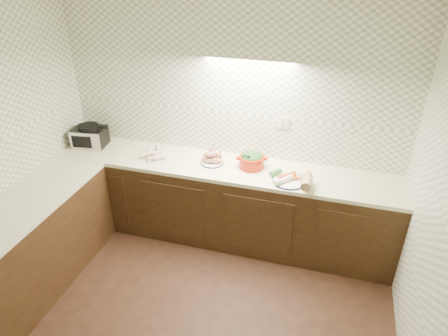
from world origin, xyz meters
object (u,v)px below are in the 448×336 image
(parsnip_pile, at_px, (155,156))
(veg_plate, at_px, (297,178))
(sweet_potato_plate, at_px, (212,159))
(toaster_oven, at_px, (90,136))
(dutch_oven, at_px, (252,160))
(onion_bowl, at_px, (214,154))

(parsnip_pile, relative_size, veg_plate, 0.89)
(parsnip_pile, height_order, sweet_potato_plate, sweet_potato_plate)
(sweet_potato_plate, distance_m, veg_plate, 0.90)
(toaster_oven, distance_m, veg_plate, 2.34)
(toaster_oven, height_order, dutch_oven, toaster_oven)
(veg_plate, bearing_deg, toaster_oven, 176.07)
(veg_plate, bearing_deg, parsnip_pile, 176.92)
(parsnip_pile, bearing_deg, onion_bowl, 17.04)
(onion_bowl, bearing_deg, sweet_potato_plate, -81.84)
(onion_bowl, xyz_separation_m, veg_plate, (0.91, -0.26, 0.01))
(dutch_oven, xyz_separation_m, veg_plate, (0.48, -0.18, -0.03))
(dutch_oven, bearing_deg, sweet_potato_plate, 169.88)
(onion_bowl, relative_size, veg_plate, 0.34)
(dutch_oven, bearing_deg, parsnip_pile, 171.30)
(parsnip_pile, xyz_separation_m, sweet_potato_plate, (0.61, 0.07, 0.02))
(sweet_potato_plate, bearing_deg, veg_plate, -9.53)
(toaster_oven, relative_size, onion_bowl, 2.47)
(toaster_oven, xyz_separation_m, veg_plate, (2.33, -0.16, -0.06))
(dutch_oven, distance_m, veg_plate, 0.51)
(parsnip_pile, distance_m, dutch_oven, 1.03)
(toaster_oven, bearing_deg, sweet_potato_plate, -8.19)
(toaster_oven, bearing_deg, parsnip_pile, -13.24)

